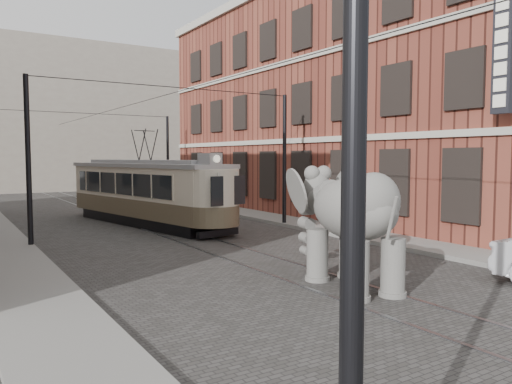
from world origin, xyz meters
TOP-DOWN VIEW (x-y plane):
  - ground at (0.00, 0.00)m, footprint 120.00×120.00m
  - tram_rails at (0.00, 0.00)m, footprint 1.54×80.00m
  - sidewalk_right at (6.00, 0.00)m, footprint 2.00×60.00m
  - sidewalk_left at (-6.50, 0.00)m, footprint 2.00×60.00m
  - brick_building at (11.00, 9.00)m, footprint 8.00×26.00m
  - distant_block at (0.00, 40.00)m, footprint 28.00×10.00m
  - catenary at (-0.20, 5.00)m, footprint 11.00×30.20m
  - tram at (-0.08, 9.82)m, footprint 4.32×11.43m
  - elephant at (0.25, -3.82)m, footprint 3.63×5.31m

SIDE VIEW (x-z plane):
  - ground at x=0.00m, z-range 0.00..0.00m
  - tram_rails at x=0.00m, z-range 0.00..0.02m
  - sidewalk_right at x=6.00m, z-range 0.00..0.15m
  - sidewalk_left at x=-6.50m, z-range 0.00..0.15m
  - elephant at x=0.25m, z-range 0.00..2.98m
  - tram at x=-0.08m, z-range 0.00..4.44m
  - catenary at x=-0.20m, z-range 0.00..6.00m
  - brick_building at x=11.00m, z-range 0.00..12.00m
  - distant_block at x=0.00m, z-range 0.00..14.00m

